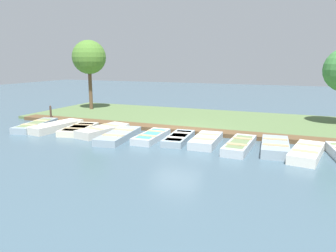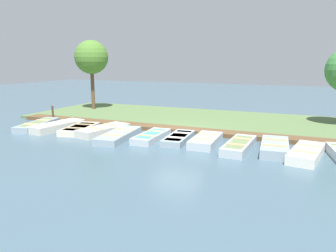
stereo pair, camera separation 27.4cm
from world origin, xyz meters
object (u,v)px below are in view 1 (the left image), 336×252
object	(u,v)px
rowboat_10	(307,152)
rowboat_2	(79,129)
rowboat_3	(103,130)
rowboat_7	(206,140)
rowboat_8	(240,145)
rowboat_4	(119,135)
rowboat_6	(179,138)
rowboat_0	(36,125)
rowboat_5	(152,136)
mooring_post_near	(51,113)
park_tree_far_left	(89,58)
rowboat_9	(275,146)
rowboat_1	(56,126)

from	to	relation	value
rowboat_10	rowboat_2	bearing A→B (deg)	-83.11
rowboat_3	rowboat_7	world-z (taller)	rowboat_3
rowboat_8	rowboat_10	distance (m)	2.79
rowboat_7	rowboat_10	bearing A→B (deg)	81.57
rowboat_4	rowboat_6	world-z (taller)	rowboat_4
rowboat_0	rowboat_5	size ratio (longest dim) A/B	1.24
rowboat_4	rowboat_6	size ratio (longest dim) A/B	1.25
mooring_post_near	park_tree_far_left	world-z (taller)	park_tree_far_left
rowboat_2	rowboat_6	distance (m)	5.91
rowboat_0	rowboat_10	xyz separation A→B (m)	(0.25, 14.70, 0.02)
rowboat_9	rowboat_10	distance (m)	1.36
rowboat_4	rowboat_10	world-z (taller)	rowboat_10
rowboat_10	mooring_post_near	size ratio (longest dim) A/B	3.13
rowboat_9	mooring_post_near	xyz separation A→B (m)	(-2.26, -14.47, 0.29)
rowboat_4	rowboat_9	bearing A→B (deg)	87.42
rowboat_4	mooring_post_near	distance (m)	7.49
rowboat_0	rowboat_5	bearing A→B (deg)	78.20
park_tree_far_left	rowboat_6	bearing A→B (deg)	56.30
rowboat_0	mooring_post_near	world-z (taller)	mooring_post_near
rowboat_2	rowboat_4	xyz separation A→B (m)	(0.54, 2.89, 0.01)
mooring_post_near	park_tree_far_left	distance (m)	5.66
rowboat_3	rowboat_7	size ratio (longest dim) A/B	1.19
rowboat_5	rowboat_10	size ratio (longest dim) A/B	0.92
rowboat_2	rowboat_9	world-z (taller)	rowboat_9
rowboat_4	rowboat_8	bearing A→B (deg)	86.12
park_tree_far_left	rowboat_9	bearing A→B (deg)	65.26
rowboat_10	park_tree_far_left	size ratio (longest dim) A/B	0.57
rowboat_8	rowboat_9	distance (m)	1.53
rowboat_5	mooring_post_near	distance (m)	8.86
rowboat_4	rowboat_0	bearing A→B (deg)	-101.18
mooring_post_near	rowboat_10	bearing A→B (deg)	80.27
rowboat_6	rowboat_8	world-z (taller)	rowboat_8
rowboat_2	rowboat_3	size ratio (longest dim) A/B	0.92
rowboat_2	rowboat_10	distance (m)	11.74
rowboat_2	rowboat_9	bearing A→B (deg)	79.25
rowboat_9	mooring_post_near	size ratio (longest dim) A/B	3.03
rowboat_7	rowboat_8	distance (m)	1.65
rowboat_0	rowboat_4	world-z (taller)	rowboat_0
rowboat_3	rowboat_8	xyz separation A→B (m)	(0.26, 7.40, -0.02)
rowboat_3	rowboat_8	bearing A→B (deg)	99.80
rowboat_8	rowboat_5	bearing A→B (deg)	-89.88
rowboat_2	rowboat_5	distance (m)	4.51
rowboat_0	rowboat_8	world-z (taller)	rowboat_8
rowboat_2	rowboat_5	world-z (taller)	rowboat_5
rowboat_6	park_tree_far_left	distance (m)	12.41
rowboat_3	mooring_post_near	xyz separation A→B (m)	(-2.26, -5.57, 0.29)
rowboat_2	rowboat_9	distance (m)	10.45
rowboat_8	mooring_post_near	size ratio (longest dim) A/B	3.19
rowboat_8	rowboat_9	xyz separation A→B (m)	(-0.26, 1.50, 0.02)
park_tree_far_left	rowboat_1	bearing A→B (deg)	19.30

